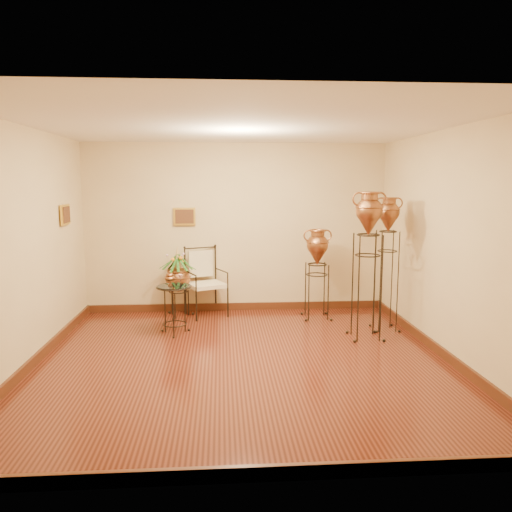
{
  "coord_description": "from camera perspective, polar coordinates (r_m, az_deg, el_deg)",
  "views": [
    {
      "loc": [
        -0.25,
        -5.82,
        2.14
      ],
      "look_at": [
        0.25,
        1.3,
        1.1
      ],
      "focal_mm": 35.0,
      "sensor_mm": 36.0,
      "label": 1
    }
  ],
  "objects": [
    {
      "name": "amphora_short",
      "position": [
        7.98,
        6.98,
        -1.99
      ],
      "size": [
        0.46,
        0.46,
        1.45
      ],
      "rotation": [
        0.0,
        0.0,
        0.05
      ],
      "color": "black",
      "rests_on": "ground"
    },
    {
      "name": "side_table",
      "position": [
        7.26,
        -9.31,
        -5.97
      ],
      "size": [
        0.51,
        0.51,
        0.89
      ],
      "rotation": [
        0.0,
        0.0,
        -0.05
      ],
      "color": "black",
      "rests_on": "ground"
    },
    {
      "name": "amphora_mid",
      "position": [
        7.0,
        12.61,
        -0.94
      ],
      "size": [
        0.59,
        0.59,
        2.06
      ],
      "rotation": [
        0.0,
        0.0,
        0.34
      ],
      "color": "black",
      "rests_on": "ground"
    },
    {
      "name": "amphora_tall",
      "position": [
        7.49,
        14.73,
        -0.7
      ],
      "size": [
        0.41,
        0.41,
        1.97
      ],
      "rotation": [
        0.0,
        0.0,
        -0.05
      ],
      "color": "black",
      "rests_on": "ground"
    },
    {
      "name": "planter_urn",
      "position": [
        8.14,
        -8.92,
        -2.27
      ],
      "size": [
        0.81,
        0.81,
        1.19
      ],
      "rotation": [
        0.0,
        0.0,
        -0.35
      ],
      "color": "black",
      "rests_on": "ground"
    },
    {
      "name": "room_shell",
      "position": [
        5.85,
        -1.62,
        4.28
      ],
      "size": [
        5.02,
        5.02,
        2.81
      ],
      "color": "beige",
      "rests_on": "ground"
    },
    {
      "name": "ground",
      "position": [
        6.21,
        -1.49,
        -11.89
      ],
      "size": [
        5.0,
        5.0,
        0.0
      ],
      "primitive_type": "plane",
      "color": "maroon",
      "rests_on": "ground"
    },
    {
      "name": "armchair",
      "position": [
        8.13,
        -5.71,
        -2.98
      ],
      "size": [
        0.8,
        0.78,
        1.11
      ],
      "rotation": [
        0.0,
        0.0,
        0.41
      ],
      "color": "black",
      "rests_on": "ground"
    }
  ]
}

